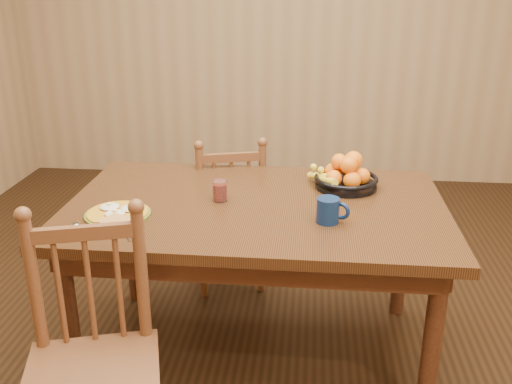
# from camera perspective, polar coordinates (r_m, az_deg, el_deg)

# --- Properties ---
(room) EXTENTS (4.52, 5.02, 2.72)m
(room) POSITION_cam_1_polar(r_m,az_deg,el_deg) (2.27, 0.00, 13.08)
(room) COLOR black
(room) RESTS_ON ground
(dining_table) EXTENTS (1.60, 1.00, 0.75)m
(dining_table) POSITION_cam_1_polar(r_m,az_deg,el_deg) (2.46, 0.00, -2.94)
(dining_table) COLOR black
(dining_table) RESTS_ON ground
(chair_far) EXTENTS (0.48, 0.47, 0.87)m
(chair_far) POSITION_cam_1_polar(r_m,az_deg,el_deg) (3.13, -2.73, -2.34)
(chair_far) COLOR #532D18
(chair_far) RESTS_ON ground
(chair_near) EXTENTS (0.53, 0.52, 0.95)m
(chair_near) POSITION_cam_1_polar(r_m,az_deg,el_deg) (2.03, -16.04, -16.20)
(chair_near) COLOR #532D18
(chair_near) RESTS_ON ground
(breakfast_plate) EXTENTS (0.26, 0.30, 0.04)m
(breakfast_plate) POSITION_cam_1_polar(r_m,az_deg,el_deg) (2.35, -13.65, -2.11)
(breakfast_plate) COLOR #59601E
(breakfast_plate) RESTS_ON dining_table
(fork) EXTENTS (0.08, 0.18, 0.00)m
(fork) POSITION_cam_1_polar(r_m,az_deg,el_deg) (2.22, -12.46, -3.70)
(fork) COLOR silver
(fork) RESTS_ON dining_table
(spoon) EXTENTS (0.05, 0.16, 0.01)m
(spoon) POSITION_cam_1_polar(r_m,az_deg,el_deg) (2.30, -17.69, -3.28)
(spoon) COLOR silver
(spoon) RESTS_ON dining_table
(coffee_mug) EXTENTS (0.13, 0.09, 0.10)m
(coffee_mug) POSITION_cam_1_polar(r_m,az_deg,el_deg) (2.24, 7.32, -1.81)
(coffee_mug) COLOR #0B1D3F
(coffee_mug) RESTS_ON dining_table
(juice_glass) EXTENTS (0.06, 0.06, 0.09)m
(juice_glass) POSITION_cam_1_polar(r_m,az_deg,el_deg) (2.44, -3.63, 0.07)
(juice_glass) COLOR silver
(juice_glass) RESTS_ON dining_table
(fruit_bowl) EXTENTS (0.32, 0.29, 0.17)m
(fruit_bowl) POSITION_cam_1_polar(r_m,az_deg,el_deg) (2.61, 8.90, 1.60)
(fruit_bowl) COLOR black
(fruit_bowl) RESTS_ON dining_table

